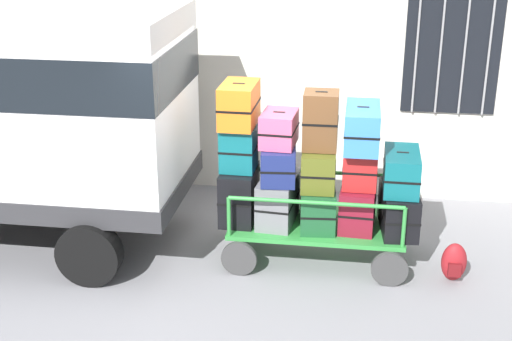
{
  "coord_description": "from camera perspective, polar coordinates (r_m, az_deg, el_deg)",
  "views": [
    {
      "loc": [
        1.03,
        -6.94,
        3.9
      ],
      "look_at": [
        -0.05,
        0.4,
        1.05
      ],
      "focal_mm": 49.84,
      "sensor_mm": 36.0,
      "label": 1
    }
  ],
  "objects": [
    {
      "name": "suitcase_center_top",
      "position": [
        7.71,
        5.21,
        4.03
      ],
      "size": [
        0.39,
        0.38,
        0.64
      ],
      "color": "brown",
      "rests_on": "suitcase_center_middle"
    },
    {
      "name": "backpack",
      "position": [
        8.03,
        15.6,
        -7.11
      ],
      "size": [
        0.27,
        0.22,
        0.44
      ],
      "color": "maroon",
      "rests_on": "ground"
    },
    {
      "name": "building_wall",
      "position": [
        9.63,
        2.23,
        12.65
      ],
      "size": [
        12.0,
        0.38,
        5.0
      ],
      "color": "silver",
      "rests_on": "ground"
    },
    {
      "name": "ground_plane",
      "position": [
        8.03,
        -0.04,
        -8.03
      ],
      "size": [
        40.0,
        40.0,
        0.0
      ],
      "primitive_type": "plane",
      "color": "gray"
    },
    {
      "name": "luggage_cart",
      "position": [
        8.16,
        4.9,
        -4.77
      ],
      "size": [
        2.03,
        1.08,
        0.45
      ],
      "color": "#2D8438",
      "rests_on": "ground"
    },
    {
      "name": "suitcase_midleft_middle",
      "position": [
        7.87,
        1.84,
        0.75
      ],
      "size": [
        0.44,
        0.76,
        0.4
      ],
      "color": "navy",
      "rests_on": "suitcase_midleft_bottom"
    },
    {
      "name": "suitcase_midleft_top",
      "position": [
        7.74,
        1.86,
        3.38
      ],
      "size": [
        0.4,
        0.55,
        0.37
      ],
      "color": "#CC4C72",
      "rests_on": "suitcase_midleft_middle"
    },
    {
      "name": "suitcase_left_top",
      "position": [
        7.77,
        -1.37,
        5.32
      ],
      "size": [
        0.4,
        0.65,
        0.47
      ],
      "color": "orange",
      "rests_on": "suitcase_left_middle"
    },
    {
      "name": "suitcase_right_middle",
      "position": [
        7.85,
        11.59,
        -0.02
      ],
      "size": [
        0.39,
        0.73,
        0.43
      ],
      "color": "#0F5960",
      "rests_on": "suitcase_right_bottom"
    },
    {
      "name": "suitcase_midright_bottom",
      "position": [
        8.0,
        8.17,
        -2.86
      ],
      "size": [
        0.42,
        0.67,
        0.49
      ],
      "color": "maroon",
      "rests_on": "luggage_cart"
    },
    {
      "name": "suitcase_left_bottom",
      "position": [
        8.07,
        -1.36,
        -1.93
      ],
      "size": [
        0.39,
        0.65,
        0.62
      ],
      "color": "black",
      "rests_on": "luggage_cart"
    },
    {
      "name": "suitcase_right_bottom",
      "position": [
        8.01,
        11.36,
        -3.08
      ],
      "size": [
        0.45,
        0.83,
        0.48
      ],
      "color": "black",
      "rests_on": "luggage_cart"
    },
    {
      "name": "suitcase_midleft_bottom",
      "position": [
        8.06,
        1.82,
        -2.29
      ],
      "size": [
        0.46,
        0.81,
        0.53
      ],
      "color": "slate",
      "rests_on": "luggage_cart"
    },
    {
      "name": "suitcase_left_middle",
      "position": [
        7.87,
        -1.4,
        1.82
      ],
      "size": [
        0.39,
        0.43,
        0.5
      ],
      "color": "#0F5960",
      "rests_on": "suitcase_left_bottom"
    },
    {
      "name": "cart_railing",
      "position": [
        7.97,
        5.0,
        -1.78
      ],
      "size": [
        1.91,
        0.95,
        0.47
      ],
      "color": "#2D8438",
      "rests_on": "luggage_cart"
    },
    {
      "name": "suitcase_center_middle",
      "position": [
        7.83,
        5.06,
        0.16
      ],
      "size": [
        0.39,
        0.59,
        0.43
      ],
      "color": "#4C5119",
      "rests_on": "suitcase_center_bottom"
    },
    {
      "name": "suitcase_center_bottom",
      "position": [
        8.0,
        4.96,
        -2.81
      ],
      "size": [
        0.45,
        0.75,
        0.46
      ],
      "color": "#194C28",
      "rests_on": "luggage_cart"
    },
    {
      "name": "suitcase_midright_middle",
      "position": [
        7.85,
        8.34,
        0.33
      ],
      "size": [
        0.38,
        0.48,
        0.44
      ],
      "color": "#B21E1E",
      "rests_on": "suitcase_midright_bottom"
    },
    {
      "name": "suitcase_midright_top",
      "position": [
        7.71,
        8.52,
        3.46
      ],
      "size": [
        0.37,
        0.79,
        0.45
      ],
      "color": "#3372C6",
      "rests_on": "suitcase_midright_middle"
    }
  ]
}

